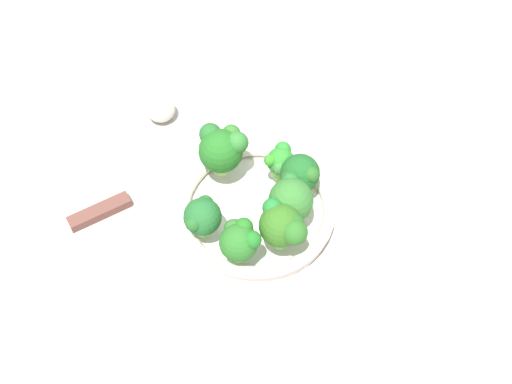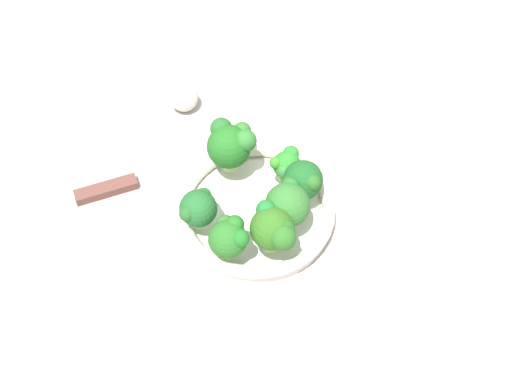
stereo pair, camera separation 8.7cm
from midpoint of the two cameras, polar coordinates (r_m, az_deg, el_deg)
ground_plane at (r=92.65cm, az=1.08°, el=-3.67°), size 130.00×130.00×2.50cm
bowl at (r=90.97cm, az=2.73°, el=-1.89°), size 23.52×23.52×3.46cm
broccoli_floret_0 at (r=90.16cm, az=0.36°, el=4.27°), size 7.38×7.28×7.73cm
broccoli_floret_1 at (r=81.68cm, az=4.73°, el=-3.68°), size 6.27×7.13×7.73cm
broccoli_floret_2 at (r=84.37cm, az=5.89°, el=-1.42°), size 6.29×6.88×7.71cm
broccoli_floret_3 at (r=90.10cm, az=5.61°, el=2.32°), size 4.65×5.21×5.22cm
broccoli_floret_4 at (r=87.74cm, az=7.17°, el=0.77°), size 6.02×5.82×6.65cm
broccoli_floret_5 at (r=81.92cm, az=0.48°, el=-4.42°), size 5.65×5.88×6.46cm
broccoli_floret_6 at (r=85.04cm, az=-2.50°, el=-1.75°), size 5.34×5.94×6.14cm
knife at (r=96.26cm, az=-13.96°, el=-0.83°), size 25.38×12.72×1.50cm
garlic_bulb at (r=104.47cm, az=-4.36°, el=8.62°), size 4.88×4.88×4.88cm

